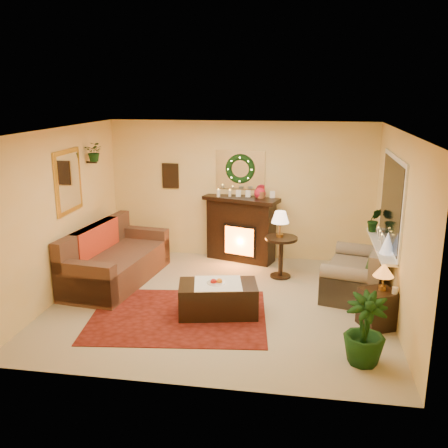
% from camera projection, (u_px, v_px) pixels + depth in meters
% --- Properties ---
extents(floor, '(5.00, 5.00, 0.00)m').
position_uv_depth(floor, '(220.00, 302.00, 7.63)').
color(floor, beige).
rests_on(floor, ground).
extents(ceiling, '(5.00, 5.00, 0.00)m').
position_uv_depth(ceiling, '(220.00, 130.00, 6.95)').
color(ceiling, white).
rests_on(ceiling, ground).
extents(wall_back, '(5.00, 5.00, 0.00)m').
position_uv_depth(wall_back, '(240.00, 191.00, 9.43)').
color(wall_back, '#EFD88C').
rests_on(wall_back, ground).
extents(wall_front, '(5.00, 5.00, 0.00)m').
position_uv_depth(wall_front, '(183.00, 275.00, 5.14)').
color(wall_front, '#EFD88C').
rests_on(wall_front, ground).
extents(wall_left, '(4.50, 4.50, 0.00)m').
position_uv_depth(wall_left, '(60.00, 214.00, 7.68)').
color(wall_left, '#EFD88C').
rests_on(wall_left, ground).
extents(wall_right, '(4.50, 4.50, 0.00)m').
position_uv_depth(wall_right, '(398.00, 228.00, 6.90)').
color(wall_right, '#EFD88C').
rests_on(wall_right, ground).
extents(area_rug, '(2.70, 2.16, 0.01)m').
position_uv_depth(area_rug, '(179.00, 316.00, 7.16)').
color(area_rug, '#3E030A').
rests_on(area_rug, floor).
extents(sofa, '(1.25, 2.32, 0.95)m').
position_uv_depth(sofa, '(117.00, 257.00, 8.36)').
color(sofa, '#3C2817').
rests_on(sofa, floor).
extents(red_throw, '(0.78, 1.27, 0.02)m').
position_uv_depth(red_throw, '(116.00, 252.00, 8.54)').
color(red_throw, '#E34B30').
rests_on(red_throw, sofa).
extents(fireplace, '(1.32, 0.75, 1.15)m').
position_uv_depth(fireplace, '(241.00, 232.00, 9.42)').
color(fireplace, '#321B15').
rests_on(fireplace, floor).
extents(poinsettia, '(0.21, 0.21, 0.21)m').
position_uv_depth(poinsettia, '(260.00, 193.00, 9.19)').
color(poinsettia, red).
rests_on(poinsettia, fireplace).
extents(mantel_candle_a, '(0.07, 0.07, 0.20)m').
position_uv_depth(mantel_candle_a, '(218.00, 195.00, 9.25)').
color(mantel_candle_a, white).
rests_on(mantel_candle_a, fireplace).
extents(mantel_candle_b, '(0.06, 0.06, 0.17)m').
position_uv_depth(mantel_candle_b, '(230.00, 195.00, 9.27)').
color(mantel_candle_b, beige).
rests_on(mantel_candle_b, fireplace).
extents(mantel_mirror, '(0.92, 0.02, 0.72)m').
position_uv_depth(mantel_mirror, '(240.00, 170.00, 9.31)').
color(mantel_mirror, white).
rests_on(mantel_mirror, wall_back).
extents(wreath, '(0.55, 0.11, 0.55)m').
position_uv_depth(wreath, '(240.00, 169.00, 9.27)').
color(wreath, '#194719').
rests_on(wreath, wall_back).
extents(wall_art, '(0.32, 0.03, 0.48)m').
position_uv_depth(wall_art, '(171.00, 176.00, 9.56)').
color(wall_art, '#381E11').
rests_on(wall_art, wall_back).
extents(gold_mirror, '(0.03, 0.84, 1.00)m').
position_uv_depth(gold_mirror, '(68.00, 181.00, 7.85)').
color(gold_mirror, gold).
rests_on(gold_mirror, wall_left).
extents(hanging_plant, '(0.33, 0.28, 0.36)m').
position_uv_depth(hanging_plant, '(95.00, 161.00, 8.48)').
color(hanging_plant, '#194719').
rests_on(hanging_plant, wall_left).
extents(loveseat, '(1.18, 1.63, 0.85)m').
position_uv_depth(loveseat, '(356.00, 267.00, 7.91)').
color(loveseat, gray).
rests_on(loveseat, floor).
extents(window_frame, '(0.03, 1.86, 1.36)m').
position_uv_depth(window_frame, '(392.00, 201.00, 7.36)').
color(window_frame, white).
rests_on(window_frame, wall_right).
extents(window_glass, '(0.02, 1.70, 1.22)m').
position_uv_depth(window_glass, '(391.00, 201.00, 7.36)').
color(window_glass, black).
rests_on(window_glass, wall_right).
extents(window_sill, '(0.22, 1.86, 0.04)m').
position_uv_depth(window_sill, '(381.00, 245.00, 7.55)').
color(window_sill, white).
rests_on(window_sill, wall_right).
extents(mini_tree, '(0.22, 0.22, 0.33)m').
position_uv_depth(mini_tree, '(388.00, 243.00, 7.06)').
color(mini_tree, white).
rests_on(mini_tree, window_sill).
extents(sill_plant, '(0.28, 0.23, 0.51)m').
position_uv_depth(sill_plant, '(374.00, 220.00, 8.14)').
color(sill_plant, '#175A15').
rests_on(sill_plant, window_sill).
extents(side_table_round, '(0.59, 0.59, 0.72)m').
position_uv_depth(side_table_round, '(281.00, 259.00, 8.58)').
color(side_table_round, '#361D12').
rests_on(side_table_round, floor).
extents(lamp_cream, '(0.30, 0.30, 0.46)m').
position_uv_depth(lamp_cream, '(280.00, 228.00, 8.47)').
color(lamp_cream, '#FED8AF').
rests_on(lamp_cream, side_table_round).
extents(end_table_square, '(0.57, 0.57, 0.53)m').
position_uv_depth(end_table_square, '(378.00, 308.00, 6.79)').
color(end_table_square, '#351D0E').
rests_on(end_table_square, floor).
extents(lamp_tiffany, '(0.28, 0.28, 0.41)m').
position_uv_depth(lamp_tiffany, '(383.00, 275.00, 6.68)').
color(lamp_tiffany, orange).
rests_on(lamp_tiffany, end_table_square).
extents(coffee_table, '(1.21, 0.82, 0.47)m').
position_uv_depth(coffee_table, '(218.00, 301.00, 7.18)').
color(coffee_table, '#381A12').
rests_on(coffee_table, floor).
extents(fruit_bowl, '(0.28, 0.28, 0.06)m').
position_uv_depth(fruit_bowl, '(216.00, 285.00, 7.13)').
color(fruit_bowl, beige).
rests_on(fruit_bowl, coffee_table).
extents(floor_palm, '(1.53, 1.53, 2.60)m').
position_uv_depth(floor_palm, '(365.00, 328.00, 5.83)').
color(floor_palm, '#1E5C23').
rests_on(floor_palm, floor).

